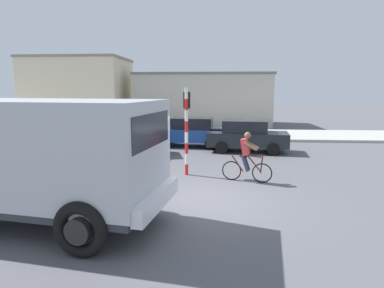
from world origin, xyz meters
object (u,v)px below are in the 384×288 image
Objects in this scene: car_far_side at (190,132)px; cyclist at (247,157)px; car_red_near at (121,139)px; truck_foreground at (47,154)px; traffic_light_pole at (187,119)px; car_white_mid at (247,136)px.

cyclist is at bearing -70.30° from car_far_side.
cyclist is 6.93m from car_red_near.
truck_foreground is at bearing -141.61° from cyclist.
truck_foreground is at bearing -85.34° from car_red_near.
traffic_light_pole reaches higher than truck_foreground.
traffic_light_pole is 6.19m from car_far_side.
car_white_mid is at bearing 60.04° from truck_foreground.
car_far_side is at bearing 93.15° from traffic_light_pole.
truck_foreground is 1.79× the size of traffic_light_pole.
car_white_mid is at bearing 60.76° from traffic_light_pole.
cyclist is 0.41× the size of car_white_mid.
traffic_light_pole is 0.77× the size of car_white_mid.
truck_foreground is 8.08m from car_red_near.
cyclist is 0.54× the size of traffic_light_pole.
traffic_light_pole is at bearing -43.53° from car_red_near.
car_white_mid is at bearing -23.99° from car_far_side.
truck_foreground is 1.38× the size of car_white_mid.
truck_foreground is at bearing -120.68° from traffic_light_pole.
car_red_near is 1.03× the size of car_white_mid.
traffic_light_pole reaches higher than car_far_side.
car_far_side is at bearing 156.01° from car_white_mid.
cyclist is at bearing -36.30° from car_red_near.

